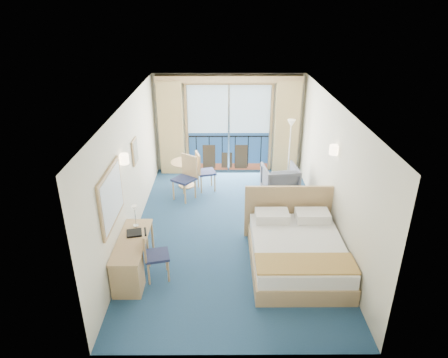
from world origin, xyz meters
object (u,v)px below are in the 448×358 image
desk_chair (152,252)px  floor_lamp (291,135)px  round_table (186,168)px  desk (129,268)px  bed (297,250)px  table_chair_a (203,169)px  table_chair_b (186,175)px  nightstand (314,214)px  armchair (280,180)px

desk_chair → floor_lamp: bearing=-48.2°
desk_chair → round_table: desk_chair is taller
desk → round_table: size_ratio=1.92×
bed → desk_chair: 2.58m
floor_lamp → round_table: 2.83m
round_table → table_chair_a: (0.44, -0.24, 0.05)m
desk_chair → table_chair_b: table_chair_b is taller
desk_chair → table_chair_b: bearing=-19.1°
desk_chair → table_chair_a: (0.72, 3.50, 0.03)m
nightstand → armchair: size_ratio=0.61×
armchair → floor_lamp: floor_lamp is taller
nightstand → desk: desk is taller
bed → armchair: 2.89m
bed → desk_chair: bed is taller
bed → floor_lamp: floor_lamp is taller
floor_lamp → table_chair_b: 2.92m
desk_chair → armchair: bearing=-51.7°
bed → desk_chair: size_ratio=2.24×
table_chair_b → desk: bearing=-65.7°
nightstand → desk: size_ratio=0.35×
nightstand → round_table: (-2.89, 1.97, 0.26)m
bed → table_chair_b: size_ratio=1.98×
armchair → desk: armchair is taller
nightstand → table_chair_b: (-2.83, 1.31, 0.35)m
armchair → table_chair_a: (-1.90, 0.25, 0.19)m
round_table → desk: bearing=-99.0°
desk → floor_lamp: bearing=53.0°
floor_lamp → desk_chair: size_ratio=1.73×
floor_lamp → desk_chair: 5.18m
desk → round_table: (0.63, 3.98, 0.14)m
bed → nightstand: bed is taller
desk_chair → round_table: bearing=-17.0°
armchair → floor_lamp: 1.32m
floor_lamp → table_chair_b: floor_lamp is taller
nightstand → desk_chair: desk_chair is taller
round_table → table_chair_a: bearing=-28.6°
desk_chair → desk: bearing=110.8°
nightstand → table_chair_b: 3.14m
table_chair_a → table_chair_b: table_chair_b is taller
nightstand → armchair: (-0.55, 1.47, 0.13)m
desk → table_chair_a: 3.90m
round_table → bed: bearing=-56.1°
nightstand → desk: 4.06m
armchair → desk: 4.58m
desk → round_table: bearing=81.0°
desk → table_chair_b: size_ratio=1.35×
desk → desk_chair: 0.46m
round_table → table_chair_b: 0.67m
desk_chair → bed: bearing=-94.7°
nightstand → round_table: bearing=145.8°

